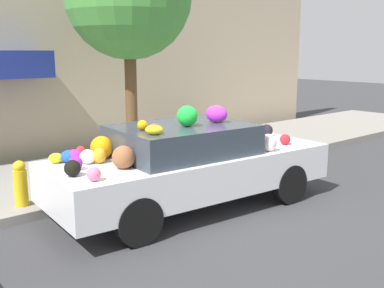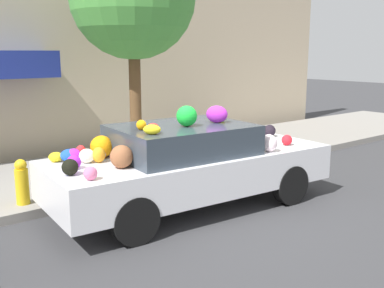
# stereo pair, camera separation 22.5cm
# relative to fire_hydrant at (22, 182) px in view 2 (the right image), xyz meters

# --- Properties ---
(ground_plane) EXTENTS (60.00, 60.00, 0.00)m
(ground_plane) POSITION_rel_fire_hydrant_xyz_m (2.19, -1.47, -0.49)
(ground_plane) COLOR #38383A
(sidewalk_curb) EXTENTS (24.00, 3.20, 0.15)m
(sidewalk_curb) POSITION_rel_fire_hydrant_xyz_m (2.19, 1.23, -0.42)
(sidewalk_curb) COLOR gray
(sidewalk_curb) RESTS_ON ground
(building_facade) EXTENTS (18.00, 1.20, 5.32)m
(building_facade) POSITION_rel_fire_hydrant_xyz_m (2.06, 3.45, 2.14)
(building_facade) COLOR #C6B293
(building_facade) RESTS_ON ground
(fire_hydrant) EXTENTS (0.20, 0.20, 0.70)m
(fire_hydrant) POSITION_rel_fire_hydrant_xyz_m (0.00, 0.00, 0.00)
(fire_hydrant) COLOR gold
(fire_hydrant) RESTS_ON sidewalk_curb
(art_car) EXTENTS (4.62, 2.04, 1.65)m
(art_car) POSITION_rel_fire_hydrant_xyz_m (2.12, -1.38, 0.23)
(art_car) COLOR silver
(art_car) RESTS_ON ground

